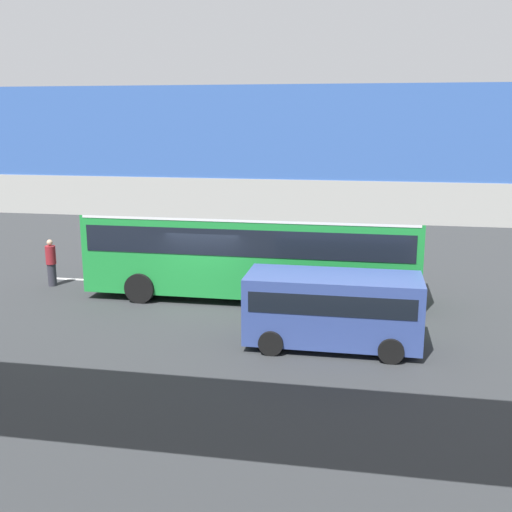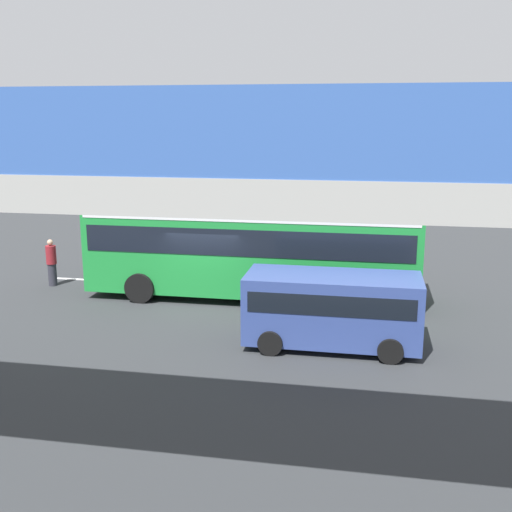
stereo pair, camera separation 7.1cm
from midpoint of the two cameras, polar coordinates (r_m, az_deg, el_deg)
The scene contains 9 objects.
ground at distance 21.32m, azimuth -4.51°, elevation -4.33°, with size 80.00×80.00×0.00m, color #2D3033.
city_bus at distance 21.34m, azimuth -0.36°, elevation 0.96°, with size 11.54×2.85×3.15m.
parked_van at distance 17.10m, azimuth 7.26°, elevation -4.62°, with size 4.80×2.17×2.05m.
pedestrian at distance 24.37m, azimuth -18.46°, elevation -0.61°, with size 0.38×0.38×1.79m.
lane_dash_leftmost at distance 22.60m, azimuth 11.76°, elevation -3.56°, with size 2.00×0.20×0.01m, color silver.
lane_dash_left at distance 22.84m, azimuth 1.67°, elevation -3.11°, with size 2.00×0.20×0.01m, color silver.
lane_dash_centre at distance 23.75m, azimuth -7.91°, elevation -2.60°, with size 2.00×0.20×0.01m, color silver.
lane_dash_right at distance 25.28m, azimuth -16.56°, elevation -2.07°, with size 2.00×0.20×0.01m, color silver.
pedestrian_overpass at distance 10.15m, azimuth -21.45°, elevation 4.47°, with size 30.61×2.60×6.66m.
Camera 2 is at (-5.38, 19.65, 6.30)m, focal length 42.85 mm.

